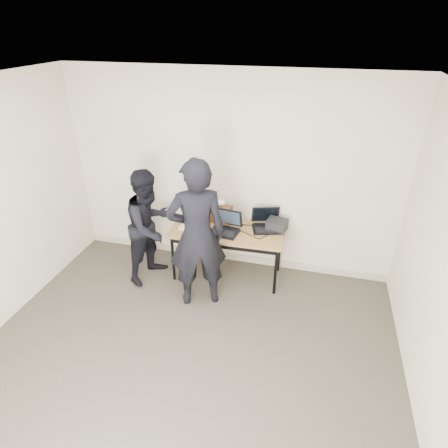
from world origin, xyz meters
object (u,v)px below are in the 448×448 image
(laptop_right, at_px, (266,224))
(person_typist, at_px, (197,236))
(person_observer, at_px, (150,226))
(laptop_center, at_px, (226,227))
(equipment_box, at_px, (277,225))
(leather_satchel, at_px, (218,213))
(desk, at_px, (227,235))
(laptop_beige, at_px, (195,223))

(laptop_right, height_order, person_typist, person_typist)
(laptop_right, xyz_separation_m, person_observer, (-1.47, -0.44, -0.00))
(laptop_right, distance_m, person_observer, 1.54)
(laptop_center, bearing_deg, equipment_box, 24.89)
(person_typist, distance_m, person_observer, 0.87)
(equipment_box, bearing_deg, laptop_right, 173.36)
(leather_satchel, xyz_separation_m, person_observer, (-0.81, -0.46, -0.07))
(laptop_center, distance_m, leather_satchel, 0.29)
(laptop_center, bearing_deg, desk, 31.86)
(desk, bearing_deg, equipment_box, 15.37)
(laptop_right, distance_m, equipment_box, 0.15)
(desk, relative_size, equipment_box, 5.95)
(laptop_beige, xyz_separation_m, laptop_right, (0.94, 0.20, 0.01))
(laptop_center, xyz_separation_m, person_observer, (-0.97, -0.23, -0.00))
(desk, height_order, laptop_beige, laptop_beige)
(laptop_beige, bearing_deg, desk, 8.18)
(desk, distance_m, laptop_right, 0.54)
(leather_satchel, relative_size, person_typist, 0.20)
(laptop_beige, distance_m, person_observer, 0.59)
(laptop_right, bearing_deg, equipment_box, -23.26)
(laptop_right, bearing_deg, desk, -173.29)
(equipment_box, bearing_deg, person_observer, -165.27)
(laptop_beige, bearing_deg, leather_satchel, 48.02)
(person_observer, bearing_deg, desk, -56.99)
(laptop_beige, relative_size, laptop_right, 0.79)
(laptop_right, bearing_deg, laptop_center, -173.27)
(leather_satchel, xyz_separation_m, equipment_box, (0.81, -0.04, -0.05))
(laptop_beige, bearing_deg, laptop_right, 21.23)
(leather_satchel, distance_m, person_observer, 0.93)
(person_observer, bearing_deg, equipment_box, -55.55)
(laptop_beige, xyz_separation_m, leather_satchel, (0.27, 0.22, 0.08))
(laptop_beige, xyz_separation_m, laptop_center, (0.44, -0.01, 0.01))
(laptop_beige, height_order, leather_satchel, same)
(laptop_center, relative_size, leather_satchel, 1.07)
(leather_satchel, height_order, person_observer, person_observer)
(desk, xyz_separation_m, laptop_center, (-0.02, -0.01, 0.12))
(laptop_beige, relative_size, leather_satchel, 0.94)
(laptop_beige, bearing_deg, person_observer, -146.69)
(laptop_center, xyz_separation_m, laptop_right, (0.50, 0.22, -0.00))
(laptop_beige, xyz_separation_m, person_typist, (0.24, -0.60, 0.18))
(laptop_center, relative_size, equipment_box, 1.60)
(leather_satchel, bearing_deg, person_typist, -84.58)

